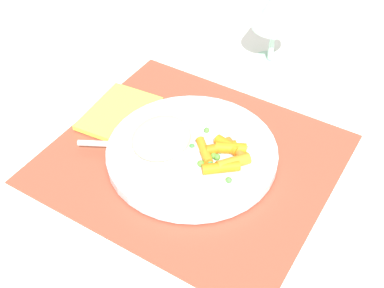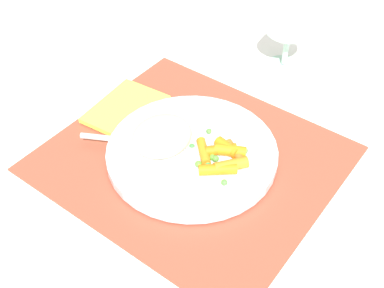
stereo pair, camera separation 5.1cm
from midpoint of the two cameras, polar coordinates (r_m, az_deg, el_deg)
The scene contains 9 objects.
ground_plane at distance 0.76m, azimuth -1.92°, elevation -1.80°, with size 2.40×2.40×0.00m, color white.
placemat at distance 0.76m, azimuth -1.92°, elevation -1.64°, with size 0.41×0.37×0.01m, color #9E4733.
plate at distance 0.75m, azimuth -1.94°, elevation -1.05°, with size 0.25×0.25×0.02m, color white.
rice_mound at distance 0.74m, azimuth -5.45°, elevation 0.66°, with size 0.08×0.09×0.04m, color beige.
carrot_portion at distance 0.73m, azimuth 1.79°, elevation -1.15°, with size 0.09×0.09×0.02m.
pea_scatter at distance 0.73m, azimuth 1.04°, elevation -1.42°, with size 0.09×0.08×0.01m.
fork at distance 0.75m, azimuth -5.40°, elevation -0.31°, with size 0.19×0.11×0.01m.
wine_glass at distance 0.91m, azimuth 7.90°, elevation 14.87°, with size 0.08×0.08×0.15m.
napkin at distance 0.83m, azimuth -9.98°, elevation 3.41°, with size 0.09×0.13×0.01m, color #EAE54C.
Camera 1 is at (0.28, -0.45, 0.54)m, focal length 47.01 mm.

